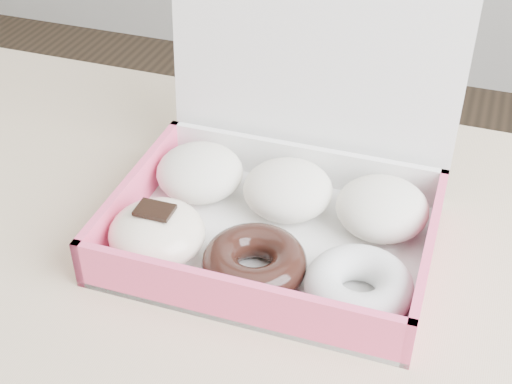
% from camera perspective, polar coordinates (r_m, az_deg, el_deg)
% --- Properties ---
extents(table, '(1.20, 0.80, 0.75)m').
position_cam_1_polar(table, '(0.84, -15.10, -8.26)').
color(table, tan).
rests_on(table, ground).
extents(donut_box, '(0.33, 0.28, 0.24)m').
position_cam_1_polar(donut_box, '(0.76, 1.51, -1.11)').
color(donut_box, white).
rests_on(donut_box, table).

